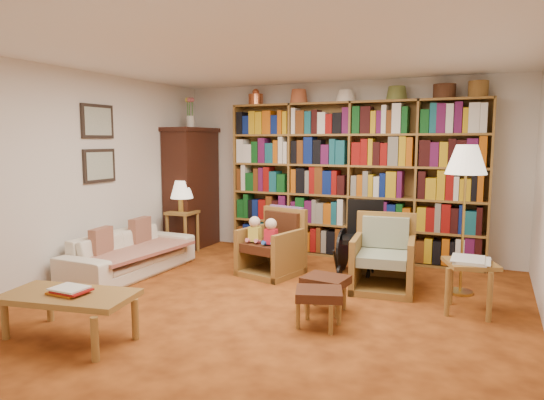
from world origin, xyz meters
The scene contains 22 objects.
floor centered at (0.00, 0.00, 0.00)m, with size 5.00×5.00×0.00m, color #B3571B.
ceiling centered at (0.00, 0.00, 2.50)m, with size 5.00×5.00×0.00m, color white.
wall_back centered at (0.00, 2.50, 1.25)m, with size 5.00×5.00×0.00m, color silver.
wall_front centered at (0.00, -2.50, 1.25)m, with size 5.00×5.00×0.00m, color silver.
wall_left centered at (-2.50, 0.00, 1.25)m, with size 5.00×5.00×0.00m, color silver.
bookshelf centered at (0.20, 2.33, 1.17)m, with size 3.60×0.30×2.42m.
curio_cabinet centered at (-2.25, 2.00, 0.95)m, with size 0.50×0.95×2.40m.
framed_pictures centered at (-2.48, 0.30, 1.62)m, with size 0.03×0.52×0.97m.
sofa centered at (-2.05, 0.32, 0.27)m, with size 0.71×1.82×0.53m, color beige.
sofa_throw centered at (-2.00, 0.32, 0.30)m, with size 0.79×1.47×0.04m, color beige.
cushion_left centered at (-2.18, 0.67, 0.45)m, with size 0.11×0.36×0.36m, color maroon.
cushion_right centered at (-2.18, -0.03, 0.45)m, with size 0.11×0.34×0.34m, color maroon.
side_table_lamp centered at (-2.15, 1.58, 0.45)m, with size 0.41×0.41×0.62m.
table_lamp centered at (-2.15, 1.58, 0.93)m, with size 0.34×0.34×0.46m.
armchair_leather centered at (-0.45, 1.12, 0.34)m, with size 0.79×0.81×0.83m.
armchair_sage centered at (0.96, 1.06, 0.32)m, with size 0.75×0.78×0.84m.
wheelchair centered at (0.57, 1.57, 0.42)m, with size 0.56×0.74×0.92m.
floor_lamp centered at (1.76, 1.21, 1.40)m, with size 0.43×0.43×1.62m.
side_table_papers centered at (1.87, 0.60, 0.42)m, with size 0.57×0.57×0.54m.
footstool_a centered at (0.59, 0.06, 0.28)m, with size 0.45×0.39×0.35m.
footstool_b centered at (0.66, -0.35, 0.28)m, with size 0.50×0.46×0.35m.
coffee_table centered at (-1.14, -1.48, 0.35)m, with size 1.17×0.74×0.45m.
Camera 1 is at (2.03, -4.32, 1.66)m, focal length 32.00 mm.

